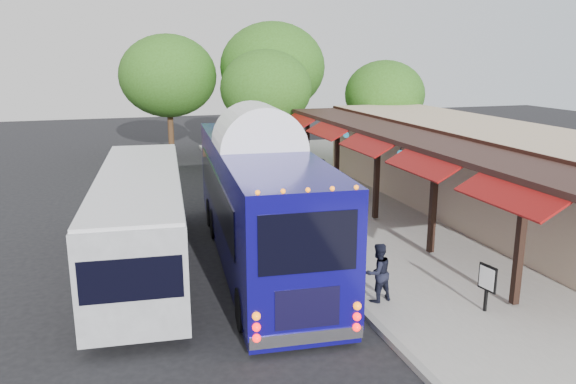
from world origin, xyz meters
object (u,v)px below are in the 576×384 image
object	(u,v)px
ped_c	(323,178)
ped_d	(250,156)
sign_board	(487,280)
coach_bus	(259,195)
ped_a	(339,226)
city_bus	(141,216)
ped_b	(378,272)

from	to	relation	value
ped_c	ped_d	distance (m)	6.42
ped_d	sign_board	size ratio (longest dim) A/B	1.54
coach_bus	ped_a	size ratio (longest dim) A/B	7.11
ped_c	sign_board	distance (m)	11.82
ped_a	sign_board	world-z (taller)	ped_a
sign_board	city_bus	bearing A→B (deg)	132.55
city_bus	ped_a	distance (m)	6.20
ped_a	ped_d	world-z (taller)	ped_d
coach_bus	sign_board	xyz separation A→B (m)	(4.35, -5.60, -1.13)
coach_bus	ped_a	bearing A→B (deg)	-6.23
coach_bus	ped_c	size ratio (longest dim) A/B	7.07
sign_board	ped_a	bearing A→B (deg)	99.24
coach_bus	ped_c	xyz separation A→B (m)	(4.49, 6.21, -1.08)
ped_a	ped_c	bearing A→B (deg)	80.78
city_bus	ped_c	distance (m)	9.96
city_bus	ped_d	distance (m)	13.52
coach_bus	city_bus	world-z (taller)	coach_bus
city_bus	sign_board	bearing A→B (deg)	-32.20
city_bus	sign_board	size ratio (longest dim) A/B	9.18
ped_b	ped_d	distance (m)	16.64
coach_bus	ped_d	xyz separation A→B (m)	(2.67, 12.37, -1.02)
coach_bus	ped_b	xyz separation A→B (m)	(2.05, -4.26, -1.17)
ped_d	sign_board	distance (m)	18.05
ped_b	sign_board	size ratio (longest dim) A/B	1.29
ped_b	sign_board	xyz separation A→B (m)	(2.30, -1.35, 0.04)
city_bus	ped_b	bearing A→B (deg)	-34.67
city_bus	sign_board	xyz separation A→B (m)	(7.92, -6.00, -0.66)
coach_bus	ped_d	bearing A→B (deg)	82.43
sign_board	coach_bus	bearing A→B (deg)	117.51
ped_b	sign_board	distance (m)	2.67
city_bus	ped_c	bearing A→B (deg)	40.77
city_bus	ped_d	world-z (taller)	city_bus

